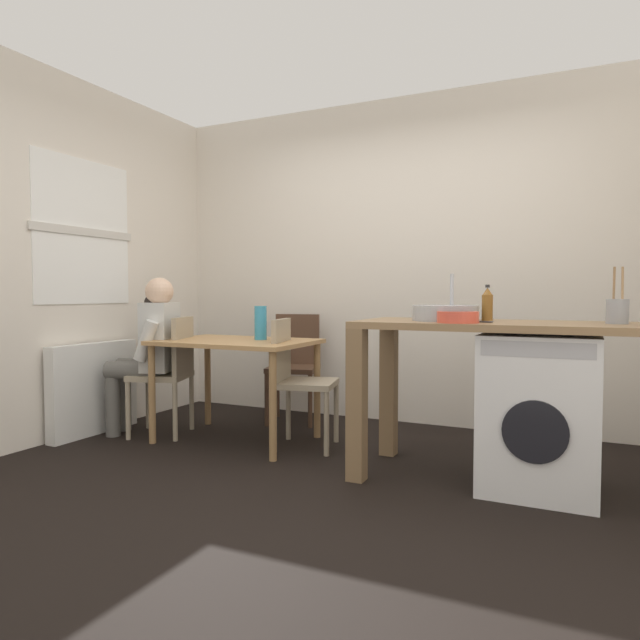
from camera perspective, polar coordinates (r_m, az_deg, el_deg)
ground_plane at (r=3.34m, az=-0.71°, el=-16.13°), size 5.46×5.46×0.00m
wall_back at (r=4.81m, az=8.50°, el=5.90°), size 4.60×0.10×2.70m
wall_window_side at (r=4.55m, az=-25.97°, el=5.87°), size 0.12×3.80×2.70m
radiator at (r=4.69m, az=-21.89°, el=-6.43°), size 0.10×0.80×0.70m
dining_table at (r=4.17m, az=-8.49°, el=-3.33°), size 1.10×0.76×0.74m
chair_person_seat at (r=4.46m, az=-14.93°, el=-4.76°), size 0.51×0.51×0.90m
chair_opposite at (r=3.97m, az=-2.45°, el=-5.57°), size 0.48×0.48×0.90m
chair_spare_by_wall at (r=4.80m, az=-2.54°, el=-4.13°), size 0.49×0.49×0.90m
seated_person at (r=4.50m, az=-16.87°, el=-2.62°), size 0.56×0.54×1.20m
kitchen_counter at (r=3.37m, az=13.35°, el=-2.78°), size 1.50×0.68×0.92m
washing_machine at (r=3.35m, az=21.31°, el=-8.65°), size 0.60×0.61×0.86m
sink_basin at (r=3.37m, az=12.53°, el=0.69°), size 0.38×0.38×0.09m
tap at (r=3.54m, az=13.19°, el=2.32°), size 0.02×0.02×0.28m
bottle_tall_green at (r=3.41m, az=16.55°, el=1.51°), size 0.06×0.06×0.21m
mixing_bowl at (r=3.15m, az=13.76°, el=0.36°), size 0.22×0.22×0.06m
utensil_crock at (r=3.34m, az=27.84°, el=0.85°), size 0.11×0.11×0.30m
vase at (r=4.16m, az=-6.02°, el=-0.29°), size 0.09×0.09×0.25m
scissors at (r=3.23m, az=15.81°, el=-0.16°), size 0.15×0.06×0.01m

